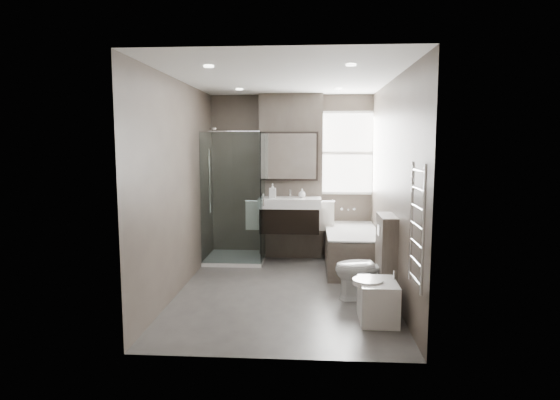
# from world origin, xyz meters

# --- Properties ---
(room) EXTENTS (2.70, 3.90, 2.70)m
(room) POSITION_xyz_m (0.00, 0.00, 1.30)
(room) COLOR #474441
(room) RESTS_ON ground
(vanity_pier) EXTENTS (1.00, 0.25, 2.60)m
(vanity_pier) POSITION_xyz_m (0.00, 1.77, 1.30)
(vanity_pier) COLOR #4F463E
(vanity_pier) RESTS_ON ground
(vanity) EXTENTS (0.95, 0.47, 0.66)m
(vanity) POSITION_xyz_m (0.00, 1.43, 0.74)
(vanity) COLOR black
(vanity) RESTS_ON vanity_pier
(mirror_cabinet) EXTENTS (0.86, 0.08, 0.76)m
(mirror_cabinet) POSITION_xyz_m (0.00, 1.61, 1.63)
(mirror_cabinet) COLOR black
(mirror_cabinet) RESTS_ON vanity_pier
(towel_left) EXTENTS (0.24, 0.06, 0.44)m
(towel_left) POSITION_xyz_m (-0.56, 1.40, 0.72)
(towel_left) COLOR white
(towel_left) RESTS_ON vanity_pier
(towel_right) EXTENTS (0.24, 0.06, 0.44)m
(towel_right) POSITION_xyz_m (0.56, 1.40, 0.72)
(towel_right) COLOR white
(towel_right) RESTS_ON vanity_pier
(shower_enclosure) EXTENTS (0.90, 0.90, 2.00)m
(shower_enclosure) POSITION_xyz_m (-0.75, 1.35, 0.49)
(shower_enclosure) COLOR white
(shower_enclosure) RESTS_ON ground
(bathtub) EXTENTS (0.75, 1.60, 0.57)m
(bathtub) POSITION_xyz_m (0.92, 1.10, 0.32)
(bathtub) COLOR #4F463E
(bathtub) RESTS_ON ground
(window) EXTENTS (0.98, 0.06, 1.33)m
(window) POSITION_xyz_m (0.90, 1.88, 1.68)
(window) COLOR white
(window) RESTS_ON room
(toilet) EXTENTS (0.76, 0.50, 0.73)m
(toilet) POSITION_xyz_m (0.97, -0.27, 0.36)
(toilet) COLOR white
(toilet) RESTS_ON ground
(cistern_box) EXTENTS (0.19, 0.55, 1.00)m
(cistern_box) POSITION_xyz_m (1.21, -0.25, 0.50)
(cistern_box) COLOR #4F463E
(cistern_box) RESTS_ON ground
(bidet) EXTENTS (0.45, 0.53, 0.54)m
(bidet) POSITION_xyz_m (1.01, -0.97, 0.22)
(bidet) COLOR white
(bidet) RESTS_ON ground
(towel_radiator) EXTENTS (0.03, 0.49, 1.10)m
(towel_radiator) POSITION_xyz_m (1.25, -1.60, 1.12)
(towel_radiator) COLOR silver
(towel_radiator) RESTS_ON room
(soap_bottle_a) EXTENTS (0.10, 0.10, 0.22)m
(soap_bottle_a) POSITION_xyz_m (-0.26, 1.41, 1.11)
(soap_bottle_a) COLOR white
(soap_bottle_a) RESTS_ON vanity
(soap_bottle_b) EXTENTS (0.11, 0.11, 0.14)m
(soap_bottle_b) POSITION_xyz_m (0.19, 1.47, 1.07)
(soap_bottle_b) COLOR white
(soap_bottle_b) RESTS_ON vanity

